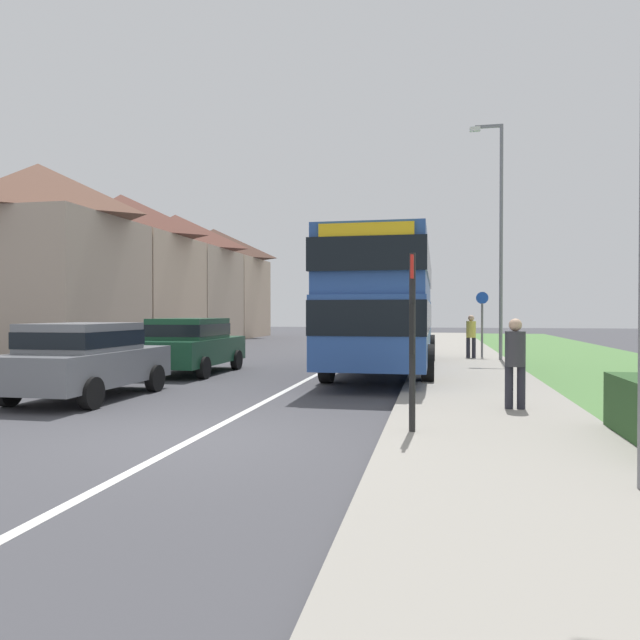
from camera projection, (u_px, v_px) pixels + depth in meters
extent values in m
plane|color=#424247|center=(193.00, 439.00, 8.11)|extent=(120.00, 120.00, 0.00)
cube|color=silver|center=(313.00, 377.00, 15.96)|extent=(0.14, 60.00, 0.01)
cube|color=gray|center=(475.00, 388.00, 13.17)|extent=(3.20, 68.00, 0.12)
cube|color=#284C93|center=(386.00, 327.00, 17.12)|extent=(2.50, 10.28, 1.65)
cube|color=#284C93|center=(386.00, 273.00, 17.10)|extent=(2.45, 10.08, 1.55)
cube|color=black|center=(386.00, 316.00, 17.12)|extent=(2.52, 10.33, 0.76)
cube|color=black|center=(386.00, 270.00, 17.10)|extent=(2.52, 10.33, 0.72)
cube|color=gold|center=(366.00, 233.00, 12.10)|extent=(2.00, 0.08, 0.44)
cylinder|color=black|center=(358.00, 348.00, 20.50)|extent=(0.30, 1.00, 1.00)
cylinder|color=black|center=(430.00, 349.00, 20.01)|extent=(0.30, 1.00, 1.00)
cylinder|color=black|center=(327.00, 363.00, 14.60)|extent=(0.30, 1.00, 1.00)
cylinder|color=black|center=(428.00, 365.00, 14.11)|extent=(0.30, 1.00, 1.00)
cube|color=slate|center=(88.00, 367.00, 11.94)|extent=(1.76, 3.94, 0.69)
cube|color=slate|center=(82.00, 337.00, 11.74)|extent=(1.55, 2.17, 0.56)
cube|color=black|center=(82.00, 339.00, 11.74)|extent=(1.59, 2.19, 0.32)
cylinder|color=black|center=(85.00, 377.00, 13.32)|extent=(0.20, 0.60, 0.60)
cylinder|color=black|center=(155.00, 378.00, 12.98)|extent=(0.20, 0.60, 0.60)
cylinder|color=black|center=(8.00, 391.00, 10.92)|extent=(0.20, 0.60, 0.60)
cylinder|color=black|center=(91.00, 393.00, 10.58)|extent=(0.20, 0.60, 0.60)
cube|color=#19472D|center=(192.00, 351.00, 16.84)|extent=(1.81, 4.18, 0.71)
cube|color=#19472D|center=(189.00, 329.00, 16.63)|extent=(1.60, 2.30, 0.58)
cube|color=black|center=(189.00, 330.00, 16.63)|extent=(1.63, 2.32, 0.33)
cylinder|color=black|center=(183.00, 359.00, 18.29)|extent=(0.20, 0.60, 0.60)
cylinder|color=black|center=(237.00, 360.00, 17.94)|extent=(0.20, 0.60, 0.60)
cylinder|color=black|center=(142.00, 367.00, 15.75)|extent=(0.20, 0.60, 0.60)
cylinder|color=black|center=(204.00, 368.00, 15.40)|extent=(0.20, 0.60, 0.60)
cylinder|color=#23232D|center=(509.00, 391.00, 9.98)|extent=(0.14, 0.14, 0.85)
cylinder|color=#23232D|center=(521.00, 391.00, 9.94)|extent=(0.14, 0.14, 0.85)
cylinder|color=#333338|center=(515.00, 349.00, 9.95)|extent=(0.34, 0.34, 0.60)
sphere|color=tan|center=(515.00, 325.00, 9.94)|extent=(0.22, 0.22, 0.22)
cylinder|color=#23232D|center=(468.00, 349.00, 21.12)|extent=(0.14, 0.14, 0.85)
cylinder|color=#23232D|center=(474.00, 349.00, 21.08)|extent=(0.14, 0.14, 0.85)
cylinder|color=#D1C14C|center=(471.00, 329.00, 21.09)|extent=(0.34, 0.34, 0.60)
sphere|color=tan|center=(471.00, 318.00, 21.08)|extent=(0.22, 0.22, 0.22)
cylinder|color=black|center=(412.00, 347.00, 8.07)|extent=(0.09, 0.09, 2.60)
cube|color=red|center=(412.00, 267.00, 8.06)|extent=(0.04, 0.44, 0.32)
cube|color=black|center=(412.00, 329.00, 8.09)|extent=(0.06, 0.52, 0.68)
cylinder|color=slate|center=(482.00, 332.00, 21.35)|extent=(0.08, 0.08, 2.10)
cylinder|color=blue|center=(482.00, 298.00, 21.33)|extent=(0.44, 0.03, 0.44)
cylinder|color=slate|center=(501.00, 244.00, 20.30)|extent=(0.12, 0.12, 8.33)
cube|color=slate|center=(488.00, 126.00, 20.33)|extent=(0.90, 0.10, 0.10)
cube|color=silver|center=(475.00, 129.00, 20.42)|extent=(0.36, 0.20, 0.14)
cube|color=tan|center=(39.00, 287.00, 23.43)|extent=(6.72, 6.13, 5.56)
pyramid|color=brown|center=(38.00, 191.00, 23.37)|extent=(6.72, 6.13, 2.19)
cube|color=#C1A88E|center=(121.00, 292.00, 29.56)|extent=(6.72, 6.13, 5.56)
pyramid|color=brown|center=(121.00, 216.00, 29.51)|extent=(6.72, 6.13, 2.19)
cube|color=tan|center=(175.00, 296.00, 35.69)|extent=(6.72, 6.13, 5.56)
pyramid|color=brown|center=(175.00, 233.00, 35.64)|extent=(6.72, 6.13, 2.19)
cube|color=#C1A88E|center=(214.00, 298.00, 41.83)|extent=(6.72, 6.13, 5.56)
pyramid|color=#4C3328|center=(214.00, 244.00, 41.77)|extent=(6.72, 6.13, 2.19)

